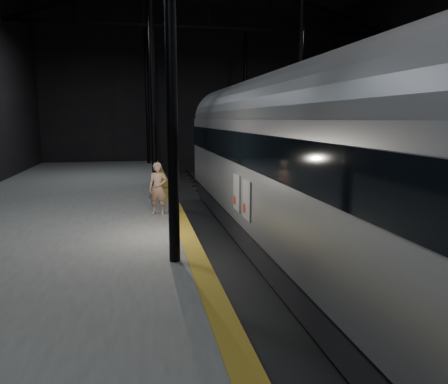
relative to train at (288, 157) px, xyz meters
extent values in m
plane|color=black|center=(0.00, 1.22, -3.22)|extent=(44.00, 44.00, 0.00)
cube|color=#52524F|center=(-7.50, 1.22, -2.72)|extent=(9.00, 43.80, 1.00)
cube|color=brown|center=(-3.25, 1.22, -2.21)|extent=(0.50, 43.80, 0.01)
cube|color=#3F3328|center=(-0.72, 1.22, -3.05)|extent=(0.08, 43.00, 0.14)
cube|color=#3F3328|center=(0.72, 1.22, -3.05)|extent=(0.08, 43.00, 0.14)
cube|color=black|center=(0.00, 1.22, -3.16)|extent=(2.40, 42.00, 0.12)
cylinder|color=black|center=(-3.80, -2.78, 2.78)|extent=(0.26, 0.26, 10.00)
cylinder|color=black|center=(-3.80, 9.22, 2.78)|extent=(0.26, 0.26, 10.00)
cylinder|color=black|center=(3.80, 9.22, 2.78)|extent=(0.26, 0.26, 10.00)
cylinder|color=black|center=(-3.80, 21.22, 2.78)|extent=(0.26, 0.26, 10.00)
cylinder|color=black|center=(3.80, 21.22, 2.78)|extent=(0.26, 0.26, 10.00)
cube|color=black|center=(0.00, 15.22, 6.78)|extent=(23.60, 0.15, 0.18)
cube|color=#9EA1A6|center=(0.00, 0.00, -0.47)|extent=(3.13, 21.57, 3.24)
cube|color=black|center=(0.00, 0.00, -2.49)|extent=(2.86, 21.14, 0.92)
cube|color=black|center=(0.00, 0.00, 0.29)|extent=(3.19, 21.25, 0.97)
cylinder|color=slate|center=(0.00, 0.00, 1.15)|extent=(3.07, 21.36, 3.07)
cube|color=black|center=(0.00, -7.55, -2.89)|extent=(1.94, 2.37, 0.38)
cube|color=black|center=(0.00, 7.55, -2.89)|extent=(1.94, 2.37, 0.38)
cube|color=silver|center=(-1.59, -1.08, -1.11)|extent=(0.04, 0.81, 1.13)
cube|color=silver|center=(-1.59, 0.22, -1.11)|extent=(0.04, 0.81, 1.13)
cylinder|color=#A42414|center=(-1.61, -0.88, -1.38)|extent=(0.03, 0.28, 0.28)
cylinder|color=#A42414|center=(-1.61, 0.41, -1.38)|extent=(0.03, 0.28, 0.28)
imported|color=tan|center=(-3.94, 2.57, -1.28)|extent=(0.79, 0.65, 1.87)
camera|label=1|loc=(-4.58, -12.94, 1.17)|focal=35.00mm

